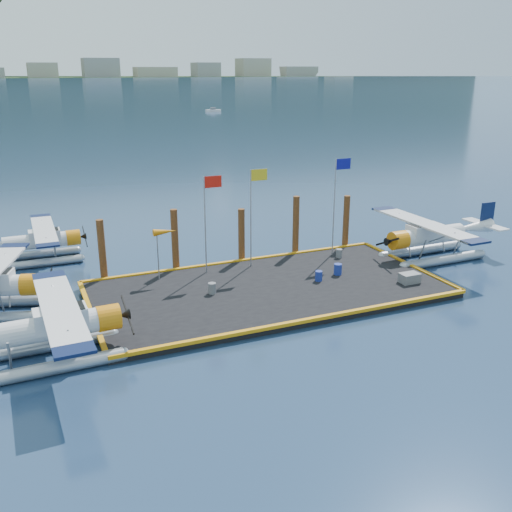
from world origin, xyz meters
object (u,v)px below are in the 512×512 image
(seaplane_a, at_px, (53,331))
(drum_0, at_px, (212,288))
(piling_1, at_px, (175,242))
(windsock, at_px, (165,233))
(piling_3, at_px, (296,227))
(drum_4, at_px, (339,253))
(piling_0, at_px, (102,252))
(seaplane_c, at_px, (40,243))
(piling_2, at_px, (242,237))
(seaplane_d, at_px, (429,238))
(crate, at_px, (410,278))
(drum_1, at_px, (319,276))
(drum_2, at_px, (338,269))
(piling_4, at_px, (346,223))
(flagpole_yellow, at_px, (254,203))
(flagpole_red, at_px, (208,209))
(flagpole_blue, at_px, (337,192))

(seaplane_a, bearing_deg, drum_0, 113.04)
(piling_1, bearing_deg, windsock, -122.66)
(windsock, xyz_separation_m, piling_3, (9.53, 1.60, -1.08))
(drum_4, distance_m, piling_0, 15.34)
(seaplane_a, distance_m, seaplane_c, 14.85)
(drum_0, height_order, piling_2, piling_2)
(seaplane_d, xyz_separation_m, windsock, (-17.48, 2.57, 1.67))
(piling_0, xyz_separation_m, piling_3, (13.00, 0.00, 0.15))
(seaplane_a, xyz_separation_m, crate, (20.07, 1.08, -0.83))
(drum_1, xyz_separation_m, drum_2, (1.61, 0.49, 0.04))
(piling_4, bearing_deg, drum_2, -125.57)
(flagpole_yellow, bearing_deg, flagpole_red, 180.00)
(seaplane_a, relative_size, seaplane_d, 0.97)
(drum_0, height_order, piling_1, piling_1)
(seaplane_d, distance_m, drum_0, 15.83)
(drum_1, bearing_deg, piling_2, 115.41)
(seaplane_d, relative_size, flagpole_blue, 1.54)
(windsock, relative_size, piling_2, 0.82)
(seaplane_a, bearing_deg, crate, 91.36)
(piling_1, distance_m, piling_2, 4.50)
(drum_2, relative_size, flagpole_yellow, 0.11)
(drum_1, xyz_separation_m, flagpole_red, (-5.48, 4.06, 3.69))
(drum_0, relative_size, piling_2, 0.16)
(seaplane_d, height_order, piling_0, piling_0)
(flagpole_yellow, height_order, piling_4, flagpole_yellow)
(seaplane_a, height_order, seaplane_c, seaplane_a)
(drum_4, height_order, flagpole_yellow, flagpole_yellow)
(seaplane_a, distance_m, piling_0, 9.81)
(seaplane_d, xyz_separation_m, piling_1, (-16.45, 4.17, 0.54))
(flagpole_red, distance_m, flagpole_blue, 8.99)
(crate, bearing_deg, piling_1, 146.15)
(piling_0, xyz_separation_m, piling_4, (17.00, 0.00, 0.00))
(flagpole_blue, relative_size, piling_2, 1.71)
(seaplane_a, xyz_separation_m, drum_2, (16.88, 3.95, -0.77))
(seaplane_c, bearing_deg, piling_4, 74.47)
(flagpole_red, bearing_deg, seaplane_a, -142.47)
(seaplane_a, relative_size, flagpole_yellow, 1.57)
(seaplane_c, distance_m, seaplane_d, 26.17)
(drum_0, bearing_deg, piling_0, 135.52)
(drum_4, bearing_deg, windsock, 176.44)
(flagpole_red, xyz_separation_m, piling_4, (10.79, 1.60, -2.40))
(seaplane_d, relative_size, crate, 8.80)
(flagpole_red, bearing_deg, piling_4, 8.43)
(seaplane_d, height_order, piling_1, piling_1)
(flagpole_red, bearing_deg, seaplane_d, -9.88)
(seaplane_c, bearing_deg, drum_4, 66.59)
(seaplane_d, xyz_separation_m, drum_2, (-7.65, -1.01, -0.82))
(crate, distance_m, piling_1, 14.50)
(flagpole_yellow, relative_size, piling_0, 1.55)
(seaplane_d, relative_size, drum_4, 17.20)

